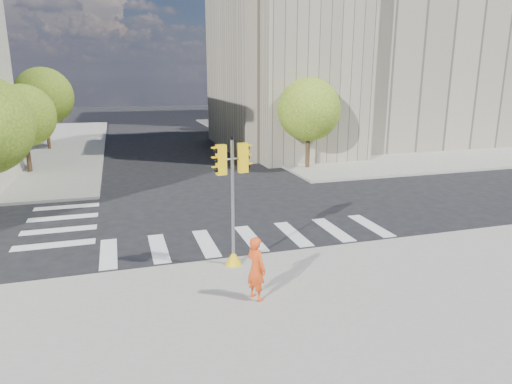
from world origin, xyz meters
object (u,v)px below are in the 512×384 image
lamp_near (294,99)px  traffic_signal (233,213)px  photographer (256,268)px  lamp_far (244,92)px

lamp_near → traffic_signal: bearing=-117.0°
lamp_near → photographer: (-9.44, -21.12, -3.50)m
photographer → lamp_near: bearing=-49.1°
traffic_signal → photographer: 2.67m
lamp_far → photographer: size_ratio=4.38×
traffic_signal → lamp_far: bearing=61.6°
lamp_near → photographer: size_ratio=4.38×
lamp_near → photographer: 23.40m
traffic_signal → photographer: traffic_signal is taller
lamp_near → traffic_signal: size_ratio=1.89×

